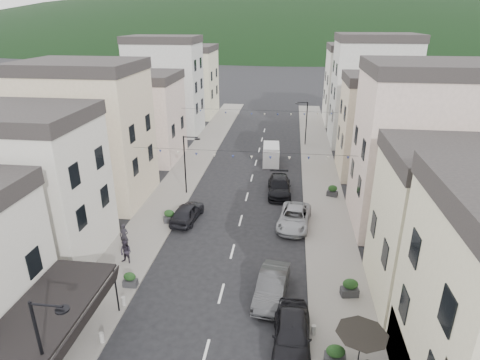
# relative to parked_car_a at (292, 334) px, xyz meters

# --- Properties ---
(sidewalk_left) EXTENTS (4.00, 76.00, 0.12)m
(sidewalk_left) POSITION_rel_parked_car_a_xyz_m (-11.99, 24.90, -0.80)
(sidewalk_left) COLOR slate
(sidewalk_left) RESTS_ON ground
(sidewalk_right) EXTENTS (4.00, 76.00, 0.12)m
(sidewalk_right) POSITION_rel_parked_car_a_xyz_m (3.01, 24.90, -0.80)
(sidewalk_right) COLOR slate
(sidewalk_right) RESTS_ON ground
(hill_backdrop) EXTENTS (640.00, 360.00, 70.00)m
(hill_backdrop) POSITION_rel_parked_car_a_xyz_m (-4.49, 292.90, -0.86)
(hill_backdrop) COLOR black
(hill_backdrop) RESTS_ON ground
(boutique_awning) EXTENTS (3.77, 7.50, 3.28)m
(boutique_awning) POSITION_rel_parked_car_a_xyz_m (-11.73, -2.10, 2.26)
(boutique_awning) COLOR black
(boutique_awning) RESTS_ON ground
(buildings_row_left) EXTENTS (10.20, 54.16, 14.00)m
(buildings_row_left) POSITION_rel_parked_car_a_xyz_m (-18.99, 30.65, 5.26)
(buildings_row_left) COLOR beige
(buildings_row_left) RESTS_ON ground
(buildings_row_right) EXTENTS (10.20, 54.16, 14.50)m
(buildings_row_right) POSITION_rel_parked_car_a_xyz_m (10.01, 29.49, 5.46)
(buildings_row_right) COLOR beige
(buildings_row_right) RESTS_ON ground
(streetlamp_left_near) EXTENTS (1.70, 0.56, 6.00)m
(streetlamp_left_near) POSITION_rel_parked_car_a_xyz_m (-10.31, -5.10, 2.84)
(streetlamp_left_near) COLOR black
(streetlamp_left_near) RESTS_ON ground
(streetlamp_left_far) EXTENTS (1.70, 0.56, 6.00)m
(streetlamp_left_far) POSITION_rel_parked_car_a_xyz_m (-10.31, 18.90, 2.84)
(streetlamp_left_far) COLOR black
(streetlamp_left_far) RESTS_ON ground
(streetlamp_right_far) EXTENTS (1.70, 0.56, 6.00)m
(streetlamp_right_far) POSITION_rel_parked_car_a_xyz_m (1.34, 36.90, 2.84)
(streetlamp_right_far) COLOR black
(streetlamp_right_far) RESTS_ON ground
(bollards) EXTENTS (11.66, 10.26, 0.60)m
(bollards) POSITION_rel_parked_car_a_xyz_m (-4.49, -1.60, -0.44)
(bollards) COLOR gray
(bollards) RESTS_ON ground
(bunting_near) EXTENTS (19.00, 0.28, 0.62)m
(bunting_near) POSITION_rel_parked_car_a_xyz_m (-4.49, 14.90, 4.79)
(bunting_near) COLOR black
(bunting_near) RESTS_ON ground
(bunting_far) EXTENTS (19.00, 0.28, 0.62)m
(bunting_far) POSITION_rel_parked_car_a_xyz_m (-4.49, 30.90, 4.79)
(bunting_far) COLOR black
(bunting_far) RESTS_ON ground
(parked_car_a) EXTENTS (2.06, 5.06, 1.72)m
(parked_car_a) POSITION_rel_parked_car_a_xyz_m (0.00, 0.00, 0.00)
(parked_car_a) COLOR black
(parked_car_a) RESTS_ON ground
(parked_car_b) EXTENTS (2.29, 5.09, 1.62)m
(parked_car_b) POSITION_rel_parked_car_a_xyz_m (-1.27, 3.96, -0.05)
(parked_car_b) COLOR #2F3032
(parked_car_b) RESTS_ON ground
(parked_car_c) EXTENTS (3.12, 5.70, 1.51)m
(parked_car_c) POSITION_rel_parked_car_a_xyz_m (0.11, 13.57, -0.10)
(parked_car_c) COLOR #96989E
(parked_car_c) RESTS_ON ground
(parked_car_d) EXTENTS (2.52, 5.63, 1.60)m
(parked_car_d) POSITION_rel_parked_car_a_xyz_m (-1.36, 20.06, -0.06)
(parked_car_d) COLOR black
(parked_car_d) RESTS_ON ground
(parked_car_e) EXTENTS (2.38, 4.81, 1.58)m
(parked_car_e) POSITION_rel_parked_car_a_xyz_m (-9.09, 13.35, -0.07)
(parked_car_e) COLOR black
(parked_car_e) RESTS_ON ground
(delivery_van) EXTENTS (2.14, 4.90, 2.31)m
(delivery_van) POSITION_rel_parked_car_a_xyz_m (-2.68, 29.28, 0.27)
(delivery_van) COLOR silver
(delivery_van) RESTS_ON ground
(pedestrian_a) EXTENTS (0.76, 0.55, 1.94)m
(pedestrian_a) POSITION_rel_parked_car_a_xyz_m (-12.68, 8.33, 0.23)
(pedestrian_a) COLOR black
(pedestrian_a) RESTS_ON sidewalk_left
(pedestrian_b) EXTENTS (0.99, 0.85, 1.78)m
(pedestrian_b) POSITION_rel_parked_car_a_xyz_m (-11.75, 6.31, 0.15)
(pedestrian_b) COLOR #241F2A
(pedestrian_b) RESTS_ON sidewalk_left
(planter_la) EXTENTS (0.93, 0.53, 1.03)m
(planter_la) POSITION_rel_parked_car_a_xyz_m (-10.49, 3.76, -0.24)
(planter_la) COLOR #2D2D30
(planter_la) RESTS_ON sidewalk_left
(planter_lb) EXTENTS (1.15, 0.92, 1.13)m
(planter_lb) POSITION_rel_parked_car_a_xyz_m (-10.49, 12.70, -0.19)
(planter_lb) COLOR #2F2F31
(planter_lb) RESTS_ON sidewalk_left
(planter_ra) EXTENTS (1.14, 0.70, 1.22)m
(planter_ra) POSITION_rel_parked_car_a_xyz_m (2.18, -1.08, -0.15)
(planter_ra) COLOR #2D2D2F
(planter_ra) RESTS_ON sidewalk_right
(planter_rb) EXTENTS (1.17, 0.77, 1.22)m
(planter_rb) POSITION_rel_parked_car_a_xyz_m (3.61, 4.57, -0.15)
(planter_rb) COLOR #29292B
(planter_rb) RESTS_ON sidewalk_right
(planter_rc) EXTENTS (1.15, 0.87, 1.14)m
(planter_rc) POSITION_rel_parked_car_a_xyz_m (3.84, 19.89, -0.19)
(planter_rc) COLOR #2A2A2C
(planter_rc) RESTS_ON sidewalk_right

